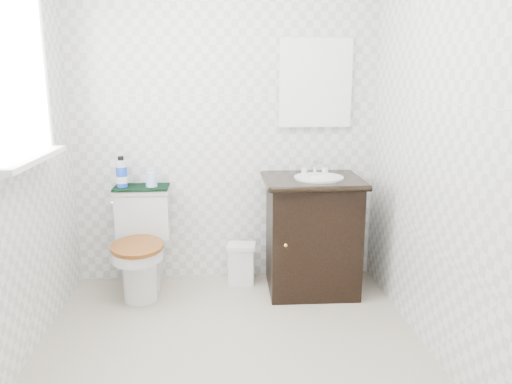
{
  "coord_description": "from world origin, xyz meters",
  "views": [
    {
      "loc": [
        -0.06,
        -2.41,
        1.5
      ],
      "look_at": [
        0.19,
        0.75,
        0.76
      ],
      "focal_mm": 35.0,
      "sensor_mm": 36.0,
      "label": 1
    }
  ],
  "objects": [
    {
      "name": "floor",
      "position": [
        0.0,
        0.0,
        0.0
      ],
      "size": [
        2.4,
        2.4,
        0.0
      ],
      "primitive_type": "plane",
      "color": "#B8A894",
      "rests_on": "ground"
    },
    {
      "name": "wall_back",
      "position": [
        0.0,
        1.2,
        1.2
      ],
      "size": [
        2.4,
        0.0,
        2.4
      ],
      "primitive_type": "plane",
      "rotation": [
        1.57,
        0.0,
        0.0
      ],
      "color": "white",
      "rests_on": "ground"
    },
    {
      "name": "wall_front",
      "position": [
        0.0,
        -1.2,
        1.2
      ],
      "size": [
        2.4,
        0.0,
        2.4
      ],
      "primitive_type": "plane",
      "rotation": [
        -1.57,
        0.0,
        0.0
      ],
      "color": "white",
      "rests_on": "ground"
    },
    {
      "name": "wall_right",
      "position": [
        1.1,
        0.0,
        1.2
      ],
      "size": [
        0.0,
        2.4,
        2.4
      ],
      "primitive_type": "plane",
      "rotation": [
        1.57,
        0.0,
        -1.57
      ],
      "color": "white",
      "rests_on": "ground"
    },
    {
      "name": "window",
      "position": [
        -1.07,
        0.25,
        1.55
      ],
      "size": [
        0.02,
        0.7,
        0.9
      ],
      "primitive_type": "cube",
      "color": "white",
      "rests_on": "wall_left"
    },
    {
      "name": "mirror",
      "position": [
        0.65,
        1.18,
        1.45
      ],
      "size": [
        0.5,
        0.02,
        0.6
      ],
      "primitive_type": "cube",
      "color": "silver",
      "rests_on": "wall_back"
    },
    {
      "name": "toilet",
      "position": [
        -0.6,
        0.97,
        0.32
      ],
      "size": [
        0.39,
        0.62,
        0.72
      ],
      "color": "silver",
      "rests_on": "floor"
    },
    {
      "name": "vanity",
      "position": [
        0.6,
        0.9,
        0.43
      ],
      "size": [
        0.66,
        0.57,
        0.92
      ],
      "color": "black",
      "rests_on": "floor"
    },
    {
      "name": "trash_bin",
      "position": [
        0.1,
        1.05,
        0.15
      ],
      "size": [
        0.23,
        0.19,
        0.3
      ],
      "color": "white",
      "rests_on": "floor"
    },
    {
      "name": "towel",
      "position": [
        -0.6,
        1.09,
        0.73
      ],
      "size": [
        0.38,
        0.22,
        0.02
      ],
      "primitive_type": "cube",
      "color": "black",
      "rests_on": "toilet"
    },
    {
      "name": "mouthwash_bottle",
      "position": [
        -0.73,
        1.07,
        0.84
      ],
      "size": [
        0.08,
        0.08,
        0.22
      ],
      "color": "blue",
      "rests_on": "towel"
    },
    {
      "name": "cup",
      "position": [
        -0.53,
        1.07,
        0.79
      ],
      "size": [
        0.08,
        0.08,
        0.1
      ],
      "primitive_type": "cone",
      "color": "#9BCAFE",
      "rests_on": "towel"
    },
    {
      "name": "soap_bar",
      "position": [
        0.58,
        1.01,
        0.83
      ],
      "size": [
        0.06,
        0.04,
        0.02
      ],
      "primitive_type": "ellipsoid",
      "color": "#197378",
      "rests_on": "vanity"
    }
  ]
}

